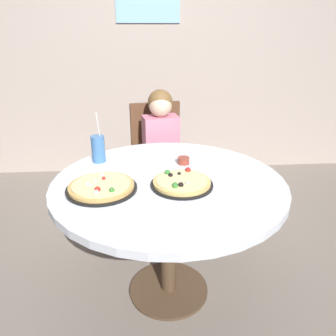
{
  "coord_description": "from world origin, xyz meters",
  "views": [
    {
      "loc": [
        -0.12,
        -1.59,
        1.5
      ],
      "look_at": [
        0.0,
        0.05,
        0.8
      ],
      "focal_mm": 35.51,
      "sensor_mm": 36.0,
      "label": 1
    }
  ],
  "objects_px": {
    "pizza_cheese": "(182,183)",
    "soda_cup": "(98,149)",
    "sauce_bowl": "(183,161)",
    "dining_table": "(169,196)",
    "chair_wooden": "(158,156)",
    "diner_child": "(163,170)",
    "pizza_veggie": "(101,187)"
  },
  "relations": [
    {
      "from": "diner_child",
      "to": "dining_table",
      "type": "bearing_deg",
      "value": -91.06
    },
    {
      "from": "pizza_veggie",
      "to": "sauce_bowl",
      "type": "xyz_separation_m",
      "value": [
        0.45,
        0.31,
        0.0
      ]
    },
    {
      "from": "dining_table",
      "to": "sauce_bowl",
      "type": "distance_m",
      "value": 0.27
    },
    {
      "from": "diner_child",
      "to": "pizza_cheese",
      "type": "height_order",
      "value": "diner_child"
    },
    {
      "from": "dining_table",
      "to": "soda_cup",
      "type": "distance_m",
      "value": 0.53
    },
    {
      "from": "chair_wooden",
      "to": "soda_cup",
      "type": "xyz_separation_m",
      "value": [
        -0.38,
        -0.62,
        0.3
      ]
    },
    {
      "from": "soda_cup",
      "to": "sauce_bowl",
      "type": "relative_size",
      "value": 4.39
    },
    {
      "from": "chair_wooden",
      "to": "diner_child",
      "type": "relative_size",
      "value": 0.88
    },
    {
      "from": "dining_table",
      "to": "pizza_veggie",
      "type": "height_order",
      "value": "pizza_veggie"
    },
    {
      "from": "dining_table",
      "to": "pizza_cheese",
      "type": "height_order",
      "value": "pizza_cheese"
    },
    {
      "from": "dining_table",
      "to": "sauce_bowl",
      "type": "height_order",
      "value": "sauce_bowl"
    },
    {
      "from": "diner_child",
      "to": "sauce_bowl",
      "type": "height_order",
      "value": "diner_child"
    },
    {
      "from": "chair_wooden",
      "to": "soda_cup",
      "type": "distance_m",
      "value": 0.79
    },
    {
      "from": "pizza_veggie",
      "to": "sauce_bowl",
      "type": "bearing_deg",
      "value": 34.96
    },
    {
      "from": "chair_wooden",
      "to": "sauce_bowl",
      "type": "distance_m",
      "value": 0.75
    },
    {
      "from": "dining_table",
      "to": "pizza_veggie",
      "type": "distance_m",
      "value": 0.37
    },
    {
      "from": "soda_cup",
      "to": "sauce_bowl",
      "type": "distance_m",
      "value": 0.51
    },
    {
      "from": "diner_child",
      "to": "pizza_veggie",
      "type": "xyz_separation_m",
      "value": [
        -0.36,
        -0.83,
        0.28
      ]
    },
    {
      "from": "pizza_veggie",
      "to": "soda_cup",
      "type": "relative_size",
      "value": 1.15
    },
    {
      "from": "pizza_veggie",
      "to": "pizza_cheese",
      "type": "bearing_deg",
      "value": 2.71
    },
    {
      "from": "chair_wooden",
      "to": "sauce_bowl",
      "type": "xyz_separation_m",
      "value": [
        0.12,
        -0.7,
        0.24
      ]
    },
    {
      "from": "diner_child",
      "to": "sauce_bowl",
      "type": "distance_m",
      "value": 0.6
    },
    {
      "from": "soda_cup",
      "to": "dining_table",
      "type": "bearing_deg",
      "value": -36.83
    },
    {
      "from": "pizza_cheese",
      "to": "soda_cup",
      "type": "relative_size",
      "value": 1.04
    },
    {
      "from": "pizza_veggie",
      "to": "sauce_bowl",
      "type": "height_order",
      "value": "pizza_veggie"
    },
    {
      "from": "chair_wooden",
      "to": "sauce_bowl",
      "type": "bearing_deg",
      "value": -80.12
    },
    {
      "from": "pizza_veggie",
      "to": "soda_cup",
      "type": "height_order",
      "value": "soda_cup"
    },
    {
      "from": "sauce_bowl",
      "to": "dining_table",
      "type": "bearing_deg",
      "value": -114.94
    },
    {
      "from": "chair_wooden",
      "to": "diner_child",
      "type": "distance_m",
      "value": 0.19
    },
    {
      "from": "pizza_veggie",
      "to": "chair_wooden",
      "type": "bearing_deg",
      "value": 72.13
    },
    {
      "from": "sauce_bowl",
      "to": "diner_child",
      "type": "bearing_deg",
      "value": 99.98
    },
    {
      "from": "dining_table",
      "to": "pizza_cheese",
      "type": "distance_m",
      "value": 0.14
    }
  ]
}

